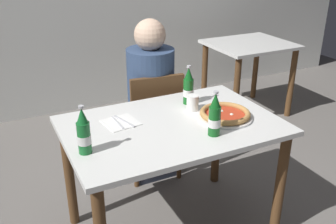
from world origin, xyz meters
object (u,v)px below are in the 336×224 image
object	(u,v)px
beer_bottle_center	(188,88)
napkin_with_cutlery	(121,122)
pizza_margherita_near	(225,114)
chair_behind_table	(153,120)
dining_table_main	(172,141)
paper_cup	(193,103)
diner_seated	(151,104)
dining_table_background	(249,58)
beer_bottle_right	(84,133)
beer_bottle_left	(215,117)

from	to	relation	value
beer_bottle_center	napkin_with_cutlery	bearing A→B (deg)	-170.34
pizza_margherita_near	chair_behind_table	bearing A→B (deg)	102.96
dining_table_main	beer_bottle_center	distance (m)	0.38
beer_bottle_center	paper_cup	size ratio (longest dim) A/B	2.60
diner_seated	paper_cup	size ratio (longest dim) A/B	12.73
dining_table_main	diner_seated	world-z (taller)	diner_seated
dining_table_main	dining_table_background	world-z (taller)	same
dining_table_background	napkin_with_cutlery	xyz separation A→B (m)	(-1.79, -1.17, 0.16)
diner_seated	dining_table_background	size ratio (longest dim) A/B	1.51
beer_bottle_center	beer_bottle_right	world-z (taller)	same
beer_bottle_right	beer_bottle_left	bearing A→B (deg)	-9.99
dining_table_main	paper_cup	xyz separation A→B (m)	(0.19, 0.11, 0.16)
napkin_with_cutlery	paper_cup	bearing A→B (deg)	-3.03
beer_bottle_left	diner_seated	bearing A→B (deg)	88.45
dining_table_background	beer_bottle_left	bearing A→B (deg)	-132.50
chair_behind_table	diner_seated	xyz separation A→B (m)	(0.01, 0.05, 0.10)
chair_behind_table	beer_bottle_left	world-z (taller)	beer_bottle_left
diner_seated	pizza_margherita_near	world-z (taller)	diner_seated
chair_behind_table	pizza_margherita_near	world-z (taller)	chair_behind_table
beer_bottle_left	beer_bottle_center	bearing A→B (deg)	79.01
dining_table_main	dining_table_background	size ratio (longest dim) A/B	1.50
diner_seated	beer_bottle_center	xyz separation A→B (m)	(0.06, -0.45, 0.27)
chair_behind_table	diner_seated	size ratio (longest dim) A/B	0.70
pizza_margherita_near	napkin_with_cutlery	bearing A→B (deg)	160.37
dining_table_background	paper_cup	bearing A→B (deg)	-138.28
pizza_margherita_near	napkin_with_cutlery	world-z (taller)	pizza_margherita_near
dining_table_main	beer_bottle_center	xyz separation A→B (m)	(0.22, 0.21, 0.22)
diner_seated	pizza_margherita_near	xyz separation A→B (m)	(0.15, -0.73, 0.19)
dining_table_main	pizza_margherita_near	xyz separation A→B (m)	(0.31, -0.07, 0.13)
diner_seated	pizza_margherita_near	distance (m)	0.77
dining_table_background	pizza_margherita_near	bearing A→B (deg)	-131.74
chair_behind_table	diner_seated	distance (m)	0.11
diner_seated	paper_cup	distance (m)	0.59
chair_behind_table	pizza_margherita_near	bearing A→B (deg)	109.40
beer_bottle_center	beer_bottle_right	xyz separation A→B (m)	(-0.74, -0.32, 0.00)
diner_seated	paper_cup	world-z (taller)	diner_seated
chair_behind_table	pizza_margherita_near	size ratio (longest dim) A/B	2.68
napkin_with_cutlery	dining_table_main	bearing A→B (deg)	-27.78
beer_bottle_left	pizza_margherita_near	bearing A→B (deg)	41.45
beer_bottle_left	beer_bottle_right	bearing A→B (deg)	170.01
dining_table_background	beer_bottle_left	size ratio (longest dim) A/B	3.24
napkin_with_cutlery	pizza_margherita_near	bearing A→B (deg)	-19.63
dining_table_main	pizza_margherita_near	distance (m)	0.34
dining_table_background	beer_bottle_center	distance (m)	1.72
dining_table_main	pizza_margherita_near	size ratio (longest dim) A/B	3.78
diner_seated	napkin_with_cutlery	size ratio (longest dim) A/B	5.97
beer_bottle_center	paper_cup	world-z (taller)	beer_bottle_center
dining_table_background	chair_behind_table	bearing A→B (deg)	-153.32
pizza_margherita_near	napkin_with_cutlery	size ratio (longest dim) A/B	1.57
diner_seated	beer_bottle_left	xyz separation A→B (m)	(-0.02, -0.88, 0.27)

